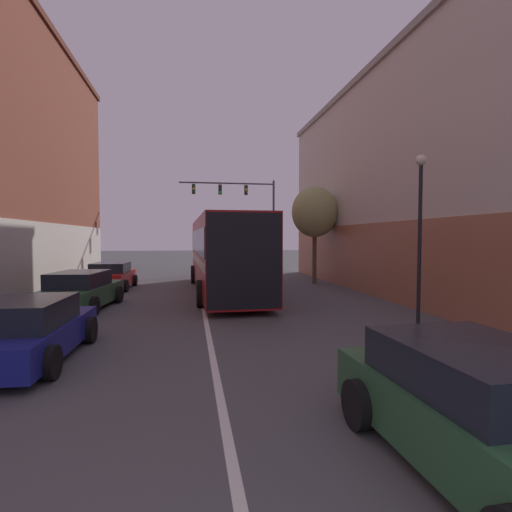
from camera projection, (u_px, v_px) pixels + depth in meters
The scene contains 10 objects.
lane_center_line at pixel (201, 292), 18.67m from camera, with size 0.14×48.18×0.01m.
building_right_storefront at pixel (461, 174), 16.91m from camera, with size 7.13×27.02×10.27m.
bus at pixel (223, 251), 18.69m from camera, with size 3.05×12.69×3.42m.
hatchback_foreground at pixel (489, 415), 4.26m from camera, with size 2.12×4.26×1.38m.
parked_car_left_near at pixel (112, 276), 19.86m from camera, with size 2.14×3.96×1.32m.
parked_car_left_mid at pixel (25, 331), 8.23m from camera, with size 2.13×4.18×1.31m.
parked_car_left_far at pixel (81, 291), 14.21m from camera, with size 2.37×4.54×1.36m.
traffic_signal_gantry at pixel (244, 203), 32.93m from camera, with size 7.87×0.36×7.31m.
street_lamp at pixel (420, 236), 10.59m from camera, with size 0.29×0.29×4.75m.
street_tree_near at pixel (315, 212), 22.21m from camera, with size 2.57×2.32×5.41m.
Camera 1 is at (-0.45, -0.65, 2.56)m, focal length 28.00 mm.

